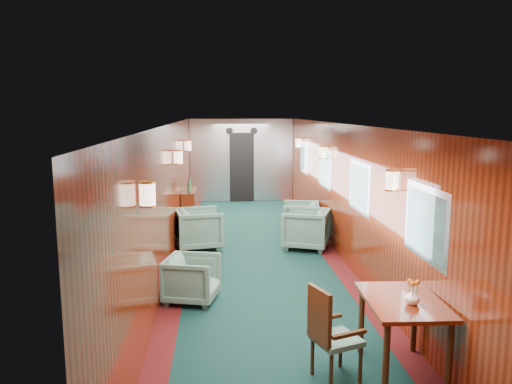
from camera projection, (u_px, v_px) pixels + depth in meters
room at (258, 169)px, 8.57m from camera, size 12.00×12.10×2.40m
bulkhead at (242, 161)px, 14.46m from camera, size 2.98×0.17×2.39m
windows_right at (339, 177)px, 8.96m from camera, size 0.02×8.60×0.80m
wall_sconces at (256, 157)px, 9.10m from camera, size 2.97×7.97×0.25m
dining_table at (403, 311)px, 4.94m from camera, size 0.77×1.07×0.78m
side_chair at (329, 331)px, 4.83m from camera, size 0.54×0.55×0.96m
credenza at (189, 209)px, 11.08m from camera, size 0.31×0.99×1.16m
flower_vase at (413, 297)px, 4.79m from camera, size 0.15×0.15×0.15m
armchair_left_near at (192, 279)px, 6.91m from camera, size 0.84×0.83×0.64m
armchair_left_far at (199, 229)px, 9.55m from camera, size 0.99×0.97×0.78m
armchair_right_near at (306, 229)px, 9.57m from camera, size 1.08×1.06×0.77m
armchair_right_far at (301, 218)px, 10.67m from camera, size 0.88×0.87×0.70m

